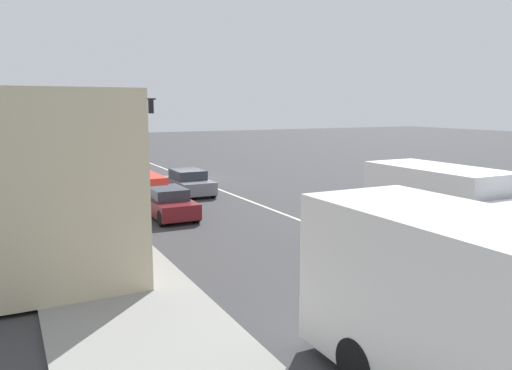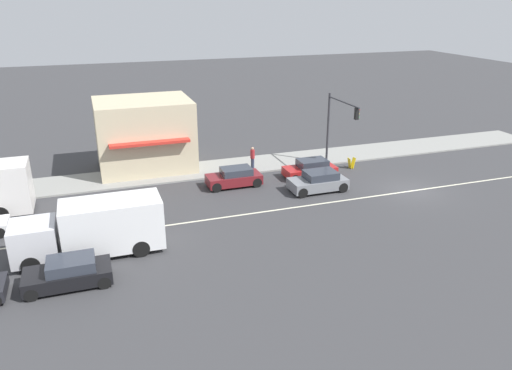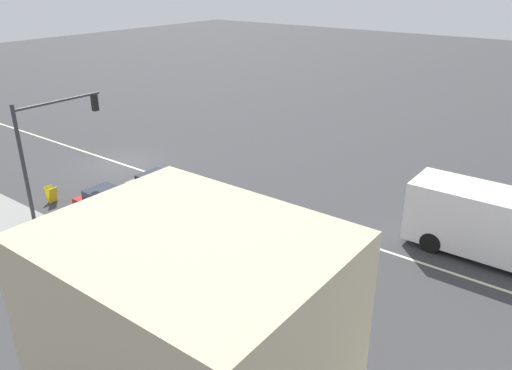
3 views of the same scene
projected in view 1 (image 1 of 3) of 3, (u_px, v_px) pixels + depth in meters
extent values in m
plane|color=#38383A|center=(346.00, 238.00, 19.06)|extent=(160.00, 160.00, 0.00)
cube|color=gray|center=(108.00, 276.00, 14.60)|extent=(4.00, 73.00, 0.12)
cube|color=beige|center=(189.00, 178.00, 34.92)|extent=(0.16, 60.00, 0.01)
cube|color=#C6B793|center=(24.00, 181.00, 14.76)|extent=(5.68, 7.11, 5.32)
cube|color=red|center=(132.00, 171.00, 16.16)|extent=(0.70, 5.68, 0.20)
cylinder|color=#333338|center=(80.00, 143.00, 28.56)|extent=(0.18, 0.18, 5.60)
cylinder|color=#333338|center=(118.00, 99.00, 29.17)|extent=(4.50, 0.12, 0.12)
cube|color=black|center=(151.00, 106.00, 30.11)|extent=(0.28, 0.24, 0.84)
sphere|color=red|center=(150.00, 102.00, 30.19)|extent=(0.18, 0.18, 0.18)
sphere|color=gold|center=(150.00, 106.00, 30.23)|extent=(0.18, 0.18, 0.18)
sphere|color=green|center=(151.00, 111.00, 30.27)|extent=(0.18, 0.18, 0.18)
cylinder|color=#282D42|center=(92.00, 203.00, 23.30)|extent=(0.26, 0.26, 0.81)
cylinder|color=maroon|center=(92.00, 187.00, 23.18)|extent=(0.34, 0.34, 0.68)
sphere|color=tan|center=(91.00, 177.00, 23.11)|extent=(0.22, 0.22, 0.22)
cube|color=yellow|center=(109.00, 180.00, 31.01)|extent=(0.45, 0.21, 0.84)
cube|color=yellow|center=(110.00, 181.00, 30.73)|extent=(0.45, 0.21, 0.84)
cube|color=white|center=(436.00, 203.00, 17.81)|extent=(2.40, 5.10, 2.60)
cylinder|color=black|center=(430.00, 223.00, 19.57)|extent=(0.28, 0.90, 0.90)
cylinder|color=black|center=(388.00, 229.00, 18.61)|extent=(0.28, 0.90, 0.90)
cylinder|color=black|center=(450.00, 338.00, 9.81)|extent=(0.30, 0.96, 0.96)
cylinder|color=black|center=(359.00, 364.00, 8.80)|extent=(0.30, 0.96, 0.96)
cylinder|color=black|center=(489.00, 235.00, 18.23)|extent=(0.22, 0.62, 0.62)
cube|color=maroon|center=(169.00, 206.00, 22.49)|extent=(1.74, 3.85, 0.66)
cube|color=#2D333D|center=(167.00, 193.00, 22.57)|extent=(1.48, 2.12, 0.49)
cylinder|color=black|center=(196.00, 215.00, 21.56)|extent=(0.22, 0.69, 0.69)
cylinder|color=black|center=(162.00, 218.00, 20.87)|extent=(0.22, 0.69, 0.69)
cylinder|color=black|center=(175.00, 203.00, 24.16)|extent=(0.22, 0.69, 0.69)
cylinder|color=black|center=(144.00, 206.00, 23.48)|extent=(0.22, 0.69, 0.69)
cylinder|color=black|center=(474.00, 331.00, 10.42)|extent=(0.22, 0.65, 0.65)
cube|color=slate|center=(189.00, 185.00, 28.35)|extent=(1.90, 3.96, 0.69)
cube|color=#2D333D|center=(188.00, 174.00, 28.43)|extent=(1.61, 2.18, 0.52)
cylinder|color=black|center=(213.00, 191.00, 27.42)|extent=(0.22, 0.71, 0.71)
cylinder|color=black|center=(184.00, 194.00, 26.67)|extent=(0.22, 0.71, 0.71)
cylinder|color=black|center=(194.00, 184.00, 30.10)|extent=(0.22, 0.71, 0.71)
cylinder|color=black|center=(167.00, 186.00, 29.34)|extent=(0.22, 0.71, 0.71)
cube|color=#AD1E1E|center=(137.00, 188.00, 27.72)|extent=(1.74, 3.88, 0.62)
cube|color=#2D333D|center=(136.00, 177.00, 27.80)|extent=(1.48, 2.14, 0.55)
cylinder|color=black|center=(159.00, 194.00, 26.73)|extent=(0.22, 0.61, 0.61)
cylinder|color=black|center=(130.00, 197.00, 26.04)|extent=(0.22, 0.61, 0.61)
cylinder|color=black|center=(144.00, 186.00, 29.46)|extent=(0.22, 0.61, 0.61)
cylinder|color=black|center=(117.00, 188.00, 28.77)|extent=(0.22, 0.61, 0.61)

